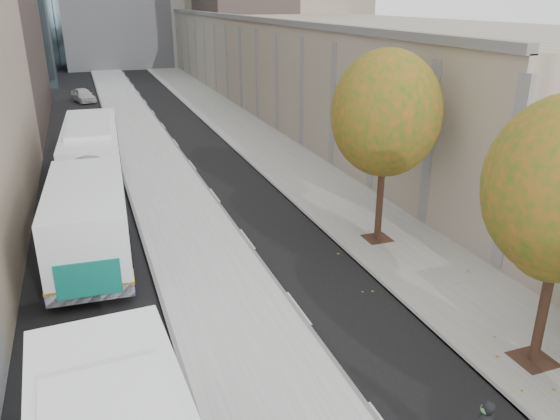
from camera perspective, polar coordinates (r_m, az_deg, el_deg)
name	(u,v)px	position (r m, az deg, el deg)	size (l,w,h in m)	color
bus_platform	(158,172)	(33.39, -12.60, 3.92)	(4.25, 150.00, 0.15)	#ACACAC
sidewalk	(284,160)	(35.21, 0.42, 5.27)	(4.75, 150.00, 0.08)	gray
building_tan	(289,52)	(65.25, 0.99, 16.20)	(18.00, 92.00, 8.00)	gray
tree_d	(386,114)	(22.26, 11.00, 9.84)	(4.40, 4.40, 7.60)	black
bus_far	(91,176)	(27.68, -19.12, 3.34)	(3.79, 19.55, 3.24)	white
distant_car	(83,95)	(59.17, -19.89, 11.22)	(1.63, 4.05, 1.38)	silver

